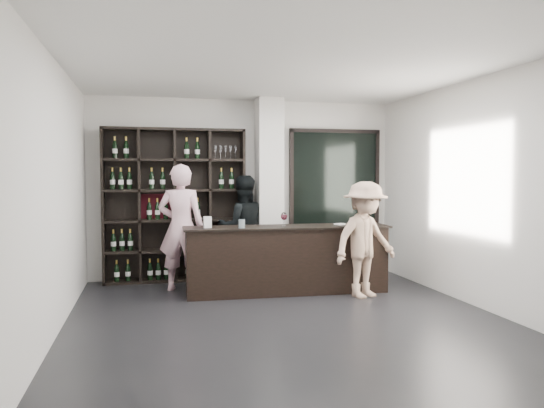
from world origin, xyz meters
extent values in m
cube|color=black|center=(0.00, 0.00, -0.01)|extent=(5.00, 5.50, 0.01)
cube|color=silver|center=(0.35, 2.47, 1.45)|extent=(0.40, 0.40, 2.90)
cube|color=black|center=(1.55, 2.69, 1.40)|extent=(1.60, 0.08, 2.10)
cube|color=black|center=(1.55, 2.69, 1.40)|extent=(1.48, 0.02, 1.98)
cube|color=black|center=(0.35, 1.32, 0.46)|extent=(2.83, 0.53, 0.93)
cube|color=black|center=(0.35, 1.32, 0.94)|extent=(2.91, 0.61, 0.03)
imported|color=beige|center=(-1.10, 1.85, 0.92)|extent=(0.76, 0.61, 1.83)
imported|color=black|center=(-0.10, 2.40, 0.83)|extent=(0.82, 0.64, 1.67)
imported|color=tan|center=(1.32, 0.84, 0.79)|extent=(1.17, 0.91, 1.59)
cylinder|color=silver|center=(-0.32, 1.19, 1.01)|extent=(0.11, 0.11, 0.12)
cube|color=white|center=(1.14, 1.34, 0.96)|extent=(0.15, 0.15, 0.02)
cube|color=white|center=(-0.78, 1.31, 1.03)|extent=(0.11, 0.07, 0.16)
camera|label=1|loc=(-1.55, -5.88, 1.68)|focal=35.00mm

